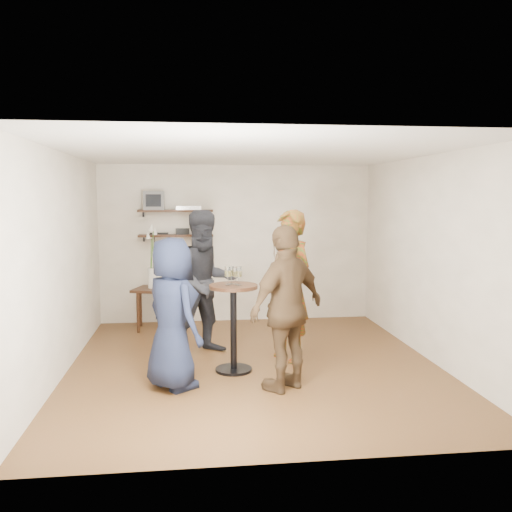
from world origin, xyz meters
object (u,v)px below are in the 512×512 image
(person_navy, at_px, (172,313))
(crt_monitor, at_px, (154,200))
(person_plaid, at_px, (290,285))
(dvd_deck, at_px, (189,208))
(person_dark, at_px, (206,282))
(person_brown, at_px, (287,308))
(radio, at_px, (183,231))
(side_table, at_px, (153,295))
(drinks_table, at_px, (234,316))

(person_navy, bearing_deg, crt_monitor, -27.88)
(person_plaid, bearing_deg, dvd_deck, -177.99)
(dvd_deck, distance_m, person_dark, 2.02)
(crt_monitor, distance_m, dvd_deck, 0.56)
(person_plaid, bearing_deg, person_brown, -40.50)
(radio, bearing_deg, side_table, -143.58)
(person_plaid, relative_size, person_navy, 1.16)
(side_table, height_order, person_brown, person_brown)
(side_table, bearing_deg, person_dark, -60.82)
(dvd_deck, distance_m, person_plaid, 2.68)
(drinks_table, bearing_deg, dvd_deck, 101.47)
(person_navy, xyz_separation_m, person_brown, (1.22, -0.19, 0.07))
(radio, bearing_deg, crt_monitor, 180.00)
(crt_monitor, relative_size, person_navy, 0.19)
(person_dark, bearing_deg, person_navy, -127.83)
(radio, distance_m, person_dark, 1.88)
(side_table, distance_m, drinks_table, 2.48)
(side_table, xyz_separation_m, drinks_table, (1.09, -2.22, 0.12))
(dvd_deck, distance_m, person_navy, 3.24)
(side_table, relative_size, person_navy, 0.42)
(person_dark, bearing_deg, person_plaid, -40.94)
(person_brown, bearing_deg, crt_monitor, -101.41)
(crt_monitor, xyz_separation_m, person_brown, (1.59, -3.25, -1.13))
(drinks_table, bearing_deg, crt_monitor, 112.61)
(crt_monitor, height_order, person_navy, crt_monitor)
(dvd_deck, bearing_deg, person_navy, -93.41)
(crt_monitor, height_order, person_dark, crt_monitor)
(drinks_table, distance_m, person_plaid, 0.90)
(person_plaid, distance_m, person_brown, 1.11)
(crt_monitor, xyz_separation_m, person_dark, (0.77, -1.77, -1.07))
(side_table, bearing_deg, crt_monitor, 86.42)
(dvd_deck, height_order, person_dark, dvd_deck)
(side_table, bearing_deg, dvd_deck, 31.25)
(person_plaid, bearing_deg, person_navy, -86.89)
(radio, bearing_deg, person_navy, -91.51)
(crt_monitor, height_order, person_brown, crt_monitor)
(radio, height_order, person_navy, person_navy)
(crt_monitor, xyz_separation_m, drinks_table, (1.07, -2.57, -1.35))
(dvd_deck, xyz_separation_m, side_table, (-0.57, -0.35, -1.35))
(person_plaid, bearing_deg, radio, -176.04)
(crt_monitor, relative_size, person_brown, 0.18)
(radio, bearing_deg, person_dark, -79.59)
(dvd_deck, height_order, person_plaid, dvd_deck)
(radio, height_order, person_dark, person_dark)
(drinks_table, bearing_deg, person_plaid, 28.50)
(crt_monitor, xyz_separation_m, person_navy, (0.37, -3.06, -1.19))
(crt_monitor, distance_m, person_plaid, 3.02)
(side_table, bearing_deg, person_brown, -60.94)
(radio, height_order, drinks_table, radio)
(drinks_table, xyz_separation_m, person_plaid, (0.75, 0.41, 0.29))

